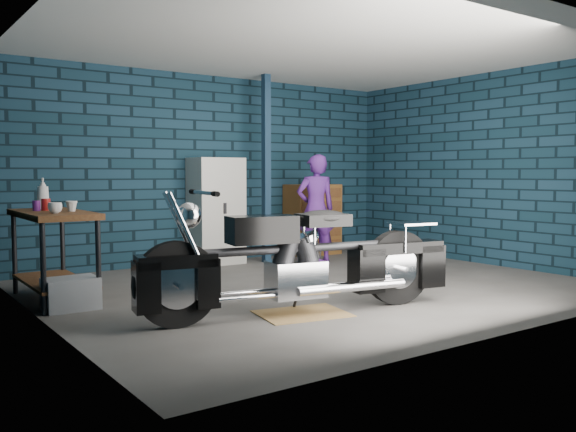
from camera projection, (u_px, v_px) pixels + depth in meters
name	position (u px, v px, depth m)	size (l,w,h in m)	color
ground	(320.00, 286.00, 6.96)	(6.00, 6.00, 0.00)	#54514E
room_walls	(291.00, 122.00, 7.27)	(6.02, 5.01, 2.71)	#0F2733
support_post	(266.00, 169.00, 8.77)	(0.10, 0.10, 2.70)	#13283D
workbench	(54.00, 256.00, 6.14)	(0.60, 1.40, 0.91)	brown
drip_mat	(302.00, 314.00, 5.59)	(0.80, 0.60, 0.01)	olive
motorcycle	(302.00, 252.00, 5.55)	(2.60, 0.71, 1.15)	black
person	(316.00, 209.00, 8.77)	(0.57, 0.37, 1.56)	#50207B
storage_bin	(71.00, 294.00, 5.76)	(0.49, 0.35, 0.30)	#999CA1
locker	(216.00, 211.00, 8.66)	(0.70, 0.50, 1.51)	beige
tool_chest	(313.00, 220.00, 9.67)	(0.84, 0.46, 1.11)	brown
shop_stool	(314.00, 241.00, 8.71)	(0.36, 0.36, 0.66)	beige
cup_a	(55.00, 208.00, 5.78)	(0.13, 0.13, 0.10)	beige
cup_b	(71.00, 206.00, 6.06)	(0.11, 0.11, 0.11)	beige
mug_purple	(36.00, 206.00, 6.14)	(0.08, 0.08, 0.10)	#531965
mug_red	(46.00, 205.00, 6.22)	(0.09, 0.09, 0.12)	#A61916
bottle	(43.00, 193.00, 6.51)	(0.13, 0.13, 0.33)	#999CA1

